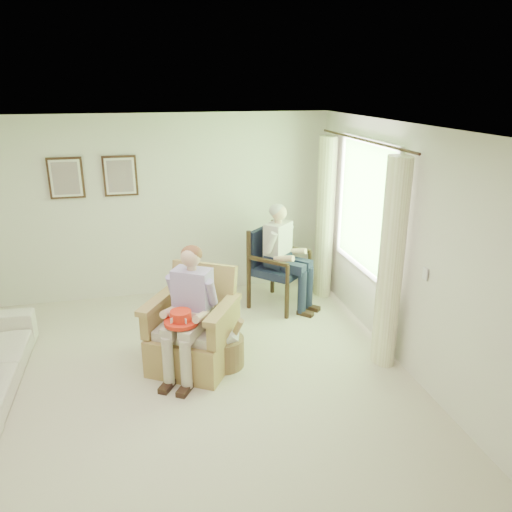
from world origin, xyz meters
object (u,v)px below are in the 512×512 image
(wood_armchair, at_px, (278,263))
(person_wicker, at_px, (192,303))
(person_dark, at_px, (282,249))
(red_hat, at_px, (181,319))
(wicker_armchair, at_px, (192,336))
(hatbox, at_px, (225,345))

(wood_armchair, bearing_deg, person_wicker, -175.93)
(wood_armchair, xyz_separation_m, person_wicker, (-1.36, -1.54, 0.21))
(person_dark, relative_size, red_hat, 4.12)
(wicker_armchair, bearing_deg, person_dark, 72.73)
(red_hat, bearing_deg, hatbox, 23.03)
(red_hat, bearing_deg, wicker_armchair, 66.77)
(hatbox, bearing_deg, wicker_armchair, 162.26)
(wood_armchair, height_order, red_hat, wood_armchair)
(person_dark, bearing_deg, person_wicker, -179.46)
(red_hat, bearing_deg, person_dark, 45.70)
(red_hat, height_order, hatbox, red_hat)
(person_dark, distance_m, hatbox, 1.78)
(wicker_armchair, distance_m, hatbox, 0.37)
(wicker_armchair, bearing_deg, wood_armchair, 76.64)
(wood_armchair, bearing_deg, red_hat, -175.67)
(person_wicker, distance_m, hatbox, 0.66)
(hatbox, bearing_deg, wood_armchair, 55.94)
(wood_armchair, distance_m, person_dark, 0.31)
(wood_armchair, relative_size, red_hat, 3.14)
(wicker_armchair, xyz_separation_m, person_wicker, (0.00, -0.14, 0.46))
(person_wicker, bearing_deg, hatbox, 36.64)
(wood_armchair, height_order, hatbox, wood_armchair)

